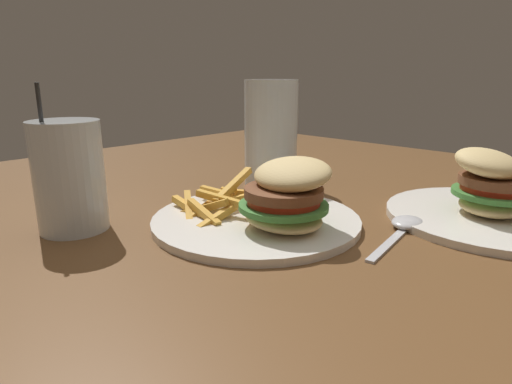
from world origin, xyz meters
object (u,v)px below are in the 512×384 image
at_px(spoon, 406,225).
at_px(beer_glass, 271,136).
at_px(juice_glass, 70,180).
at_px(meal_plate_far, 492,200).
at_px(meal_plate_near, 268,208).

bearing_deg(spoon, beer_glass, 70.36).
relative_size(juice_glass, spoon, 1.15).
distance_m(juice_glass, spoon, 0.43).
distance_m(beer_glass, meal_plate_far, 0.36).
height_order(juice_glass, meal_plate_far, juice_glass).
bearing_deg(spoon, juice_glass, 125.14).
xyz_separation_m(beer_glass, spoon, (0.28, -0.05, -0.08)).
xyz_separation_m(beer_glass, meal_plate_far, (0.35, 0.06, -0.06)).
bearing_deg(meal_plate_near, spoon, 42.08).
bearing_deg(meal_plate_near, meal_plate_far, 49.98).
bearing_deg(beer_glass, meal_plate_far, 9.81).
xyz_separation_m(meal_plate_near, meal_plate_far, (0.19, 0.23, 0.00)).
height_order(meal_plate_near, beer_glass, beer_glass).
xyz_separation_m(beer_glass, juice_glass, (-0.02, -0.35, -0.02)).
bearing_deg(meal_plate_far, spoon, -119.41).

